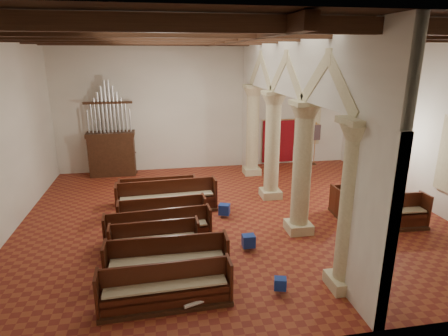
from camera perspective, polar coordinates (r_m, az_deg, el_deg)
floor at (r=12.98m, az=1.33°, el=-7.30°), size 14.00×14.00×0.00m
ceiling at (r=11.85m, az=1.54°, el=20.18°), size 14.00×14.00×0.00m
wall_back at (r=17.91m, az=-2.43°, el=9.46°), size 14.00×0.02×6.00m
wall_front at (r=6.51m, az=11.97°, el=-4.43°), size 14.00×0.02×6.00m
wall_right at (r=15.08m, az=28.64°, el=6.00°), size 0.02×12.00×6.00m
ceiling_beams at (r=11.85m, az=1.53°, el=19.31°), size 13.80×11.80×0.30m
arcade at (r=12.45m, az=9.69°, el=8.55°), size 0.90×11.90×6.00m
window_right_b at (r=17.20m, az=23.15°, el=5.09°), size 0.03×1.00×2.20m
window_back at (r=19.31m, az=12.60°, el=7.21°), size 1.00×0.03×2.20m
pipe_organ at (r=17.68m, az=-16.77°, el=3.28°), size 2.10×0.85×4.40m
lectern at (r=17.81m, az=-13.91°, el=0.61°), size 0.52×0.54×1.14m
dossal_curtain at (r=18.94m, az=8.25°, el=4.06°), size 1.80×0.07×2.17m
processional_banner at (r=19.27m, az=13.63°, el=2.77°), size 0.50×0.63×2.17m
hymnal_box_a at (r=9.16m, az=8.57°, el=-17.01°), size 0.33×0.30×0.28m
hymnal_box_b at (r=10.79m, az=3.76°, el=-11.02°), size 0.35×0.29×0.35m
hymnal_box_c at (r=12.79m, az=0.05°, el=-6.31°), size 0.44×0.40×0.36m
tube_heater_a at (r=8.69m, az=-3.30°, el=-19.58°), size 0.84×0.36×0.09m
tube_heater_b at (r=9.09m, az=-6.36°, el=-17.84°), size 1.00×0.26×0.10m
nave_pew_0 at (r=8.71m, az=-8.81°, el=-18.35°), size 2.92×0.76×0.99m
nave_pew_1 at (r=9.56m, az=-8.57°, el=-14.60°), size 2.98×0.75×1.08m
nave_pew_2 at (r=10.65m, az=-10.45°, el=-11.42°), size 2.45×0.72×0.96m
nave_pew_3 at (r=11.21m, az=-9.89°, el=-9.79°), size 3.10×0.89×1.02m
nave_pew_4 at (r=12.03m, az=-9.30°, el=-7.79°), size 2.75×0.84×1.03m
nave_pew_5 at (r=13.32m, az=-8.63°, el=-5.13°), size 3.50×0.92×1.12m
nave_pew_6 at (r=14.15m, az=-10.01°, el=-4.07°), size 2.83×0.70×0.97m
aisle_pew_0 at (r=13.18m, az=24.47°, el=-6.78°), size 2.13×0.79×1.09m
aisle_pew_1 at (r=13.64m, az=20.98°, el=-5.69°), size 2.12×0.80×1.02m
aisle_pew_2 at (r=13.98m, az=19.49°, el=-5.02°), size 1.79×0.69×0.98m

